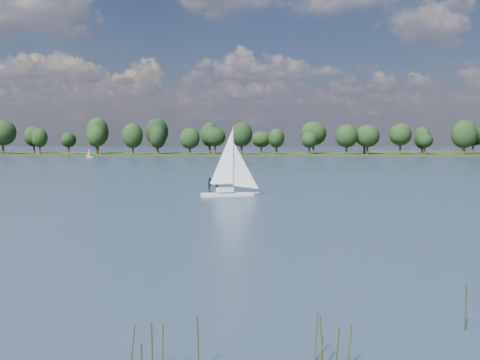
# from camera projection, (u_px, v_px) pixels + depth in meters

# --- Properties ---
(ground) EXTENTS (700.00, 700.00, 0.00)m
(ground) POSITION_uv_depth(u_px,v_px,m) (290.00, 169.00, 130.08)
(ground) COLOR #233342
(ground) RESTS_ON ground
(far_shore) EXTENTS (660.00, 40.00, 1.50)m
(far_shore) POSITION_uv_depth(u_px,v_px,m) (276.00, 155.00, 241.66)
(far_shore) COLOR black
(far_shore) RESTS_ON ground
(sailboat) EXTENTS (7.50, 4.31, 9.53)m
(sailboat) POSITION_uv_depth(u_px,v_px,m) (228.00, 176.00, 70.10)
(sailboat) COLOR silver
(sailboat) RESTS_ON ground
(dinghy_pink) EXTENTS (2.56, 1.16, 3.98)m
(dinghy_pink) POSITION_uv_depth(u_px,v_px,m) (90.00, 155.00, 210.61)
(dinghy_pink) COLOR silver
(dinghy_pink) RESTS_ON ground
(treeline) EXTENTS (562.89, 74.26, 18.23)m
(treeline) POSITION_uv_depth(u_px,v_px,m) (256.00, 137.00, 238.08)
(treeline) COLOR black
(treeline) RESTS_ON ground
(reeds) EXTENTS (59.63, 9.81, 1.93)m
(reeds) POSITION_uv_depth(u_px,v_px,m) (441.00, 324.00, 19.57)
(reeds) COLOR #283316
(reeds) RESTS_ON ground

